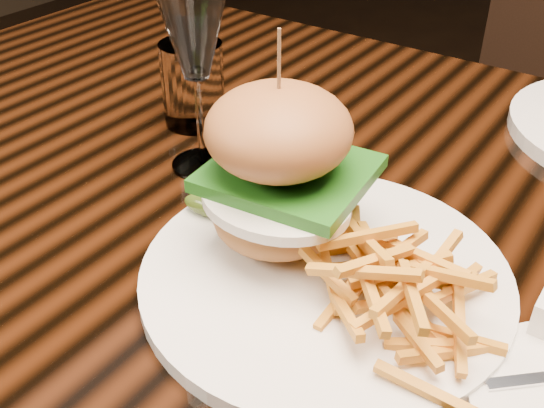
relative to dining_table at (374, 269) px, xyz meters
The scene contains 4 objects.
dining_table is the anchor object (origin of this frame).
burger_plate 0.18m from the dining_table, 92.20° to the right, with size 0.33×0.33×0.22m.
wine_glass 0.31m from the dining_table, behind, with size 0.08×0.08×0.20m.
water_tumbler 0.32m from the dining_table, behind, with size 0.08×0.08×0.11m, color white.
Camera 1 is at (0.21, -0.50, 1.13)m, focal length 42.00 mm.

